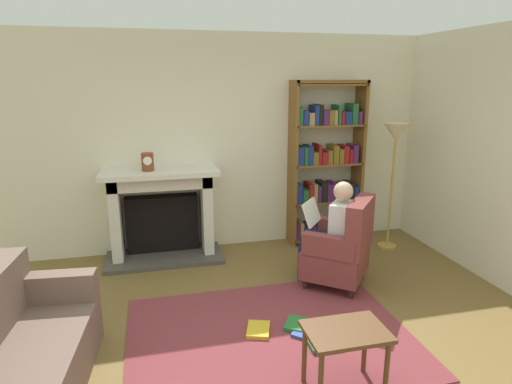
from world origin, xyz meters
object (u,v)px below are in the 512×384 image
at_px(fireplace, 162,211).
at_px(side_table, 346,340).
at_px(armchair_reading, 342,248).
at_px(sofa_floral, 9,371).
at_px(mantel_clock, 148,162).
at_px(bookshelf, 326,167).
at_px(seated_reader, 332,229).
at_px(floor_lamp, 395,143).

relative_size(fireplace, side_table, 2.50).
bearing_deg(armchair_reading, sofa_floral, -28.08).
height_order(mantel_clock, bookshelf, bookshelf).
relative_size(seated_reader, sofa_floral, 0.65).
distance_m(armchair_reading, side_table, 1.66).
xyz_separation_m(bookshelf, seated_reader, (-0.42, -1.22, -0.40)).
distance_m(seated_reader, side_table, 1.71).
height_order(side_table, floor_lamp, floor_lamp).
xyz_separation_m(bookshelf, floor_lamp, (0.73, -0.44, 0.35)).
bearing_deg(seated_reader, side_table, 19.41).
relative_size(armchair_reading, sofa_floral, 0.55).
bearing_deg(armchair_reading, seated_reader, -90.00).
xyz_separation_m(mantel_clock, armchair_reading, (1.94, -1.16, -0.79)).
distance_m(mantel_clock, bookshelf, 2.28).
relative_size(mantel_clock, bookshelf, 0.10).
height_order(bookshelf, sofa_floral, bookshelf).
height_order(bookshelf, side_table, bookshelf).
bearing_deg(mantel_clock, sofa_floral, -111.59).
relative_size(seated_reader, floor_lamp, 0.70).
xyz_separation_m(seated_reader, floor_lamp, (1.14, 0.78, 0.75)).
bearing_deg(mantel_clock, armchair_reading, -30.83).
bearing_deg(armchair_reading, floor_lamp, 168.43).
bearing_deg(mantel_clock, fireplace, 37.34).
relative_size(bookshelf, armchair_reading, 2.20).
relative_size(fireplace, floor_lamp, 0.86).
height_order(fireplace, side_table, fireplace).
bearing_deg(bookshelf, side_table, -109.49).
relative_size(armchair_reading, floor_lamp, 0.60).
bearing_deg(side_table, seated_reader, 70.11).
bearing_deg(armchair_reading, bookshelf, -154.92).
bearing_deg(mantel_clock, side_table, -64.60).
distance_m(seated_reader, sofa_floral, 3.07).
relative_size(fireplace, seated_reader, 1.23).
height_order(fireplace, armchair_reading, fireplace).
height_order(fireplace, sofa_floral, fireplace).
bearing_deg(seated_reader, fireplace, -85.26).
height_order(armchair_reading, side_table, armchair_reading).
relative_size(sofa_floral, side_table, 3.14).
bearing_deg(bookshelf, floor_lamp, -31.00).
distance_m(fireplace, sofa_floral, 2.69).
distance_m(mantel_clock, sofa_floral, 2.69).
bearing_deg(seated_reader, bookshelf, -159.66).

